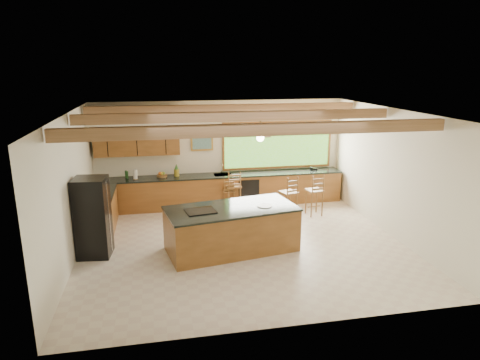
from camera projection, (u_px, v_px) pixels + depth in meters
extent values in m
plane|color=beige|center=(243.00, 244.00, 9.75)|extent=(7.20, 7.20, 0.00)
cube|color=beige|center=(221.00, 152.00, 12.44)|extent=(7.20, 0.04, 3.00)
cube|color=beige|center=(287.00, 238.00, 6.28)|extent=(7.20, 0.04, 3.00)
cube|color=beige|center=(70.00, 190.00, 8.70)|extent=(0.04, 6.50, 3.00)
cube|color=beige|center=(393.00, 173.00, 10.03)|extent=(0.04, 6.50, 3.00)
cube|color=#A67953|center=(243.00, 112.00, 8.98)|extent=(7.20, 6.50, 0.04)
cube|color=#A67953|center=(261.00, 130.00, 7.50)|extent=(7.10, 0.15, 0.22)
cube|color=#A67953|center=(239.00, 116.00, 9.49)|extent=(7.10, 0.15, 0.22)
cube|color=#A67953|center=(226.00, 109.00, 11.19)|extent=(7.10, 0.15, 0.22)
cube|color=brown|center=(137.00, 143.00, 11.73)|extent=(2.30, 0.35, 0.70)
cube|color=#EEE8CE|center=(136.00, 121.00, 11.50)|extent=(2.60, 0.50, 0.48)
cylinder|color=#FFEABF|center=(109.00, 130.00, 11.43)|extent=(0.10, 0.10, 0.01)
cylinder|color=#FFEABF|center=(162.00, 129.00, 11.69)|extent=(0.10, 0.10, 0.01)
cube|color=#7AB741|center=(278.00, 145.00, 12.69)|extent=(3.20, 0.04, 1.30)
cube|color=#B28436|center=(202.00, 141.00, 12.22)|extent=(0.64, 0.03, 0.54)
cube|color=#386550|center=(202.00, 142.00, 12.20)|extent=(0.54, 0.01, 0.44)
cube|color=brown|center=(223.00, 191.00, 12.40)|extent=(7.00, 0.65, 0.88)
cube|color=black|center=(223.00, 175.00, 12.28)|extent=(7.04, 0.69, 0.04)
cube|color=brown|center=(100.00, 216.00, 10.31)|extent=(0.65, 2.35, 0.88)
cube|color=black|center=(98.00, 198.00, 10.19)|extent=(0.69, 2.39, 0.04)
cube|color=black|center=(249.00, 193.00, 12.22)|extent=(0.60, 0.02, 0.78)
cube|color=silver|center=(223.00, 175.00, 12.28)|extent=(0.50, 0.38, 0.03)
cylinder|color=silver|center=(222.00, 168.00, 12.42)|extent=(0.03, 0.03, 0.30)
cylinder|color=silver|center=(222.00, 164.00, 12.29)|extent=(0.03, 0.20, 0.03)
cylinder|color=silver|center=(135.00, 174.00, 11.73)|extent=(0.11, 0.11, 0.28)
cylinder|color=#1E461C|center=(127.00, 175.00, 11.81)|extent=(0.06, 0.06, 0.21)
cylinder|color=#1E461C|center=(126.00, 174.00, 11.90)|extent=(0.06, 0.06, 0.21)
cube|color=black|center=(314.00, 168.00, 12.81)|extent=(0.22, 0.19, 0.09)
cube|color=brown|center=(231.00, 230.00, 9.37)|extent=(2.94, 1.73, 0.93)
cube|color=black|center=(231.00, 209.00, 9.24)|extent=(2.99, 1.78, 0.04)
cube|color=black|center=(200.00, 211.00, 8.99)|extent=(0.69, 0.59, 0.02)
cylinder|color=silver|center=(264.00, 206.00, 9.34)|extent=(0.34, 0.34, 0.02)
cube|color=black|center=(93.00, 217.00, 8.99)|extent=(0.73, 0.71, 1.71)
cube|color=silver|center=(109.00, 216.00, 9.06)|extent=(0.02, 0.05, 1.57)
cube|color=brown|center=(229.00, 191.00, 11.95)|extent=(0.38, 0.38, 0.04)
cylinder|color=brown|center=(225.00, 202.00, 11.87)|extent=(0.03, 0.03, 0.55)
cylinder|color=brown|center=(235.00, 202.00, 11.92)|extent=(0.03, 0.03, 0.55)
cylinder|color=brown|center=(224.00, 199.00, 12.12)|extent=(0.03, 0.03, 0.55)
cylinder|color=brown|center=(233.00, 199.00, 12.17)|extent=(0.03, 0.03, 0.55)
cube|color=brown|center=(233.00, 186.00, 11.94)|extent=(0.42, 0.42, 0.04)
cylinder|color=brown|center=(229.00, 200.00, 11.84)|extent=(0.04, 0.04, 0.67)
cylinder|color=brown|center=(240.00, 200.00, 11.90)|extent=(0.04, 0.04, 0.67)
cylinder|color=brown|center=(227.00, 197.00, 12.15)|extent=(0.04, 0.04, 0.67)
cylinder|color=brown|center=(238.00, 196.00, 12.21)|extent=(0.04, 0.04, 0.67)
cube|color=brown|center=(289.00, 192.00, 11.38)|extent=(0.50, 0.50, 0.04)
cylinder|color=brown|center=(284.00, 207.00, 11.29)|extent=(0.04, 0.04, 0.66)
cylinder|color=brown|center=(296.00, 206.00, 11.35)|extent=(0.04, 0.04, 0.66)
cylinder|color=brown|center=(281.00, 203.00, 11.60)|extent=(0.04, 0.04, 0.66)
cylinder|color=brown|center=(292.00, 203.00, 11.65)|extent=(0.04, 0.04, 0.66)
cube|color=brown|center=(315.00, 190.00, 11.51)|extent=(0.46, 0.46, 0.04)
cylinder|color=brown|center=(310.00, 205.00, 11.42)|extent=(0.04, 0.04, 0.67)
cylinder|color=brown|center=(322.00, 204.00, 11.48)|extent=(0.04, 0.04, 0.67)
cylinder|color=brown|center=(306.00, 202.00, 11.73)|extent=(0.04, 0.04, 0.67)
cylinder|color=brown|center=(318.00, 201.00, 11.79)|extent=(0.04, 0.04, 0.67)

